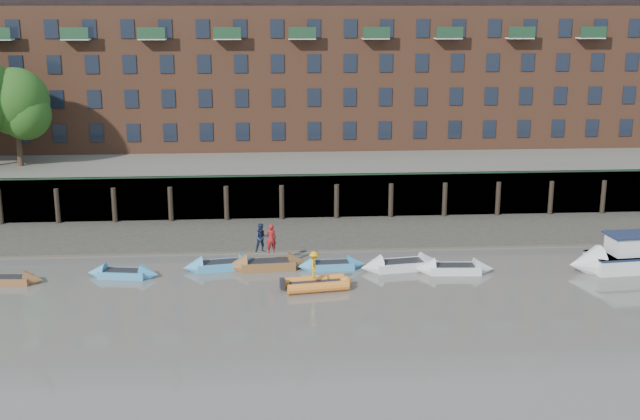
{
  "coord_description": "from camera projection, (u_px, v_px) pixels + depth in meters",
  "views": [
    {
      "loc": [
        -3.18,
        -34.8,
        15.13
      ],
      "look_at": [
        0.1,
        12.0,
        3.2
      ],
      "focal_mm": 45.0,
      "sensor_mm": 36.0,
      "label": 1
    }
  ],
  "objects": [
    {
      "name": "person_rib_crew",
      "position": [
        314.0,
        265.0,
        43.91
      ],
      "size": [
        0.66,
        1.05,
        1.56
      ],
      "primitive_type": "imported",
      "rotation": [
        0.0,
        0.0,
        1.49
      ],
      "color": "orange",
      "rests_on": "rib_tender"
    },
    {
      "name": "river_wall",
      "position": [
        309.0,
        196.0,
        58.84
      ],
      "size": [
        110.0,
        1.23,
        3.3
      ],
      "color": "#2D2A26",
      "rests_on": "ground"
    },
    {
      "name": "rowboat_2",
      "position": [
        221.0,
        265.0,
        47.55
      ],
      "size": [
        4.67,
        2.09,
        1.31
      ],
      "rotation": [
        0.0,
        0.0,
        0.18
      ],
      "color": "#4092C2",
      "rests_on": "ground"
    },
    {
      "name": "rowboat_1",
      "position": [
        123.0,
        274.0,
        46.12
      ],
      "size": [
        4.31,
        1.84,
        1.21
      ],
      "rotation": [
        0.0,
        0.0,
        -0.16
      ],
      "color": "#4092C2",
      "rests_on": "ground"
    },
    {
      "name": "person_rower_b",
      "position": [
        262.0,
        238.0,
        47.44
      ],
      "size": [
        0.95,
        0.8,
        1.74
      ],
      "primitive_type": "imported",
      "rotation": [
        0.0,
        0.0,
        0.18
      ],
      "color": "#19233F",
      "rests_on": "rowboat_3"
    },
    {
      "name": "mud_band",
      "position": [
        316.0,
        248.0,
        51.71
      ],
      "size": [
        110.0,
        1.6,
        0.1
      ],
      "primitive_type": "cube",
      "color": "#4C4336",
      "rests_on": "ground"
    },
    {
      "name": "rib_tender",
      "position": [
        319.0,
        284.0,
        44.24
      ],
      "size": [
        3.81,
        2.24,
        0.64
      ],
      "rotation": [
        0.0,
        0.0,
        0.15
      ],
      "color": "orange",
      "rests_on": "ground"
    },
    {
      "name": "bank_terrace",
      "position": [
        300.0,
        162.0,
        72.0
      ],
      "size": [
        110.0,
        28.0,
        3.2
      ],
      "primitive_type": "cube",
      "color": "#5E594D",
      "rests_on": "ground"
    },
    {
      "name": "foreshore",
      "position": [
        312.0,
        234.0,
        54.99
      ],
      "size": [
        110.0,
        8.0,
        0.5
      ],
      "primitive_type": "cube",
      "color": "#3D382F",
      "rests_on": "ground"
    },
    {
      "name": "rowboat_0",
      "position": [
        8.0,
        280.0,
        45.07
      ],
      "size": [
        4.03,
        1.43,
        1.15
      ],
      "rotation": [
        0.0,
        0.0,
        -0.07
      ],
      "color": "brown",
      "rests_on": "ground"
    },
    {
      "name": "motor_launch",
      "position": [
        617.0,
        259.0,
        47.17
      ],
      "size": [
        7.04,
        2.87,
        2.83
      ],
      "rotation": [
        0.0,
        0.0,
        3.23
      ],
      "color": "silver",
      "rests_on": "ground"
    },
    {
      "name": "rowboat_5",
      "position": [
        401.0,
        265.0,
        47.51
      ],
      "size": [
        5.15,
        2.21,
        1.45
      ],
      "rotation": [
        0.0,
        0.0,
        0.16
      ],
      "color": "silver",
      "rests_on": "ground"
    },
    {
      "name": "ground",
      "position": [
        336.0,
        339.0,
        37.59
      ],
      "size": [
        220.0,
        220.0,
        0.0
      ],
      "primitive_type": "plane",
      "color": "#615C53",
      "rests_on": "ground"
    },
    {
      "name": "person_rower_a",
      "position": [
        271.0,
        238.0,
        47.28
      ],
      "size": [
        0.71,
        0.54,
        1.76
      ],
      "primitive_type": "imported",
      "rotation": [
        0.0,
        0.0,
        3.35
      ],
      "color": "maroon",
      "rests_on": "rowboat_3"
    },
    {
      "name": "rowboat_4",
      "position": [
        331.0,
        265.0,
        47.62
      ],
      "size": [
        4.13,
        1.4,
        1.18
      ],
      "rotation": [
        0.0,
        0.0,
        0.05
      ],
      "color": "#4092C2",
      "rests_on": "ground"
    },
    {
      "name": "rowboat_3",
      "position": [
        268.0,
        265.0,
        47.6
      ],
      "size": [
        5.06,
        1.85,
        1.44
      ],
      "rotation": [
        0.0,
        0.0,
        0.08
      ],
      "color": "brown",
      "rests_on": "ground"
    },
    {
      "name": "rowboat_6",
      "position": [
        454.0,
        269.0,
        46.89
      ],
      "size": [
        4.69,
        1.61,
        1.34
      ],
      "rotation": [
        0.0,
        0.0,
        -0.06
      ],
      "color": "silver",
      "rests_on": "ground"
    },
    {
      "name": "apartment_terrace",
      "position": [
        299.0,
        34.0,
        70.2
      ],
      "size": [
        80.6,
        15.56,
        20.98
      ],
      "color": "brown",
      "rests_on": "bank_terrace"
    }
  ]
}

